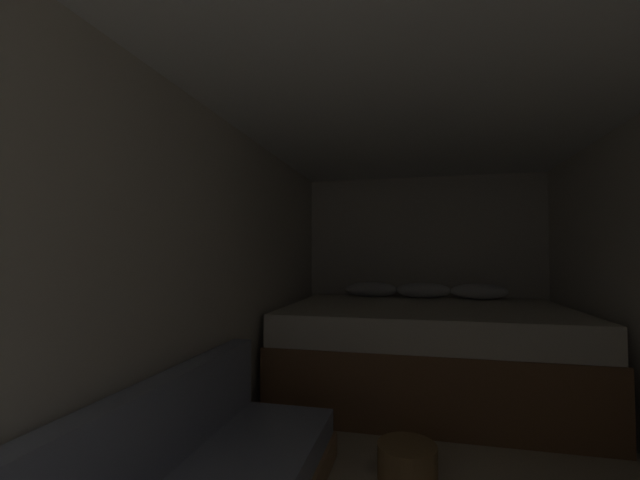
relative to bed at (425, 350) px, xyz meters
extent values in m
cube|color=beige|center=(0.00, 0.91, 0.65)|extent=(2.62, 0.05, 2.10)
cube|color=beige|center=(-1.28, -1.57, 0.65)|extent=(0.05, 4.92, 2.10)
cube|color=white|center=(0.00, -1.57, 1.72)|extent=(2.62, 4.92, 0.05)
cube|color=brown|center=(0.00, -0.02, -0.13)|extent=(2.40, 1.71, 0.55)
cube|color=beige|center=(0.00, -0.02, 0.27)|extent=(2.36, 1.67, 0.24)
ellipsoid|color=white|center=(-0.54, 0.65, 0.47)|extent=(0.56, 0.28, 0.16)
ellipsoid|color=white|center=(0.54, 0.65, 0.47)|extent=(0.56, 0.28, 0.16)
ellipsoid|color=white|center=(0.00, 0.65, 0.47)|extent=(0.56, 0.28, 0.16)
cube|color=#8C93A8|center=(-1.18, -2.32, 0.08)|extent=(0.12, 2.19, 0.40)
cylinder|color=olive|center=(-0.13, -1.38, -0.31)|extent=(0.33, 0.33, 0.19)
camera|label=1|loc=(-0.08, -3.71, 0.82)|focal=22.85mm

